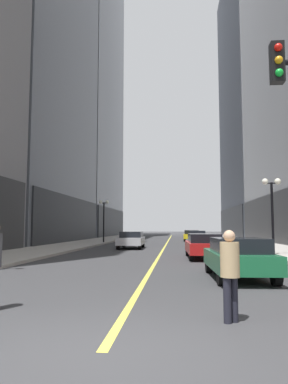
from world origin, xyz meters
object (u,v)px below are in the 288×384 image
at_px(car_red, 204,245).
at_px(car_yellow, 192,235).
at_px(car_silver, 131,239).
at_px(car_white, 197,237).
at_px(car_green, 238,257).
at_px(pedestrian_in_tan_trench, 230,268).
at_px(street_lamp_left_far, 104,212).
at_px(street_lamp_right_mid, 272,199).

height_order(car_red, car_yellow, same).
xyz_separation_m(car_silver, car_white, (5.62, 8.49, -0.00)).
height_order(car_green, car_red, same).
height_order(pedestrian_in_tan_trench, street_lamp_left_far, street_lamp_left_far).
height_order(car_white, street_lamp_right_mid, street_lamp_right_mid).
distance_m(car_silver, car_white, 10.19).
height_order(car_yellow, street_lamp_right_mid, street_lamp_right_mid).
distance_m(car_yellow, street_lamp_right_mid, 23.40).
bearing_deg(car_yellow, car_red, -90.84).
height_order(car_green, car_white, same).
distance_m(pedestrian_in_tan_trench, street_lamp_left_far, 31.35).
xyz_separation_m(car_red, pedestrian_in_tan_trench, (-0.51, -13.19, 0.22)).
distance_m(car_yellow, pedestrian_in_tan_trench, 37.34).
distance_m(car_red, car_silver, 10.14).
bearing_deg(car_white, car_yellow, 92.28).
relative_size(car_silver, car_yellow, 1.07).
relative_size(car_green, pedestrian_in_tan_trench, 2.64).
bearing_deg(car_white, car_green, -90.19).
xyz_separation_m(car_yellow, street_lamp_left_far, (-9.22, -7.20, 2.54)).
height_order(car_yellow, street_lamp_left_far, street_lamp_left_far).
relative_size(car_red, street_lamp_left_far, 1.08).
distance_m(car_red, pedestrian_in_tan_trench, 13.20).
distance_m(car_white, street_lamp_left_far, 9.83).
height_order(car_silver, car_white, same).
relative_size(car_green, car_red, 0.89).
bearing_deg(car_green, street_lamp_left_far, 110.91).
xyz_separation_m(car_red, car_yellow, (0.35, 24.14, -0.00)).
relative_size(car_white, street_lamp_left_far, 0.97).
bearing_deg(street_lamp_left_far, pedestrian_in_tan_trench, -74.51).
bearing_deg(car_yellow, street_lamp_right_mid, -81.14).
bearing_deg(car_silver, car_green, -71.43).
bearing_deg(car_red, pedestrian_in_tan_trench, -92.23).
relative_size(car_white, street_lamp_right_mid, 0.97).
height_order(car_white, car_yellow, same).
relative_size(car_silver, car_white, 1.08).
bearing_deg(car_green, street_lamp_right_mid, 68.97).
bearing_deg(pedestrian_in_tan_trench, car_silver, 101.51).
xyz_separation_m(car_white, car_yellow, (-0.27, 6.82, 0.00)).
distance_m(car_red, street_lamp_right_mid, 4.82).
bearing_deg(car_white, pedestrian_in_tan_trench, -92.14).
xyz_separation_m(car_red, car_silver, (-5.00, 8.82, 0.00)).
bearing_deg(car_yellow, pedestrian_in_tan_trench, -91.33).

